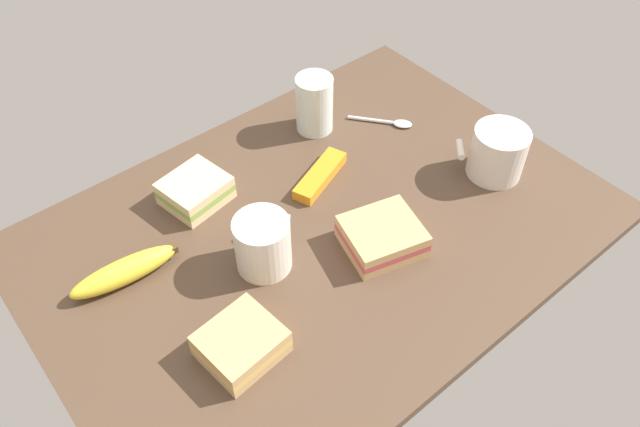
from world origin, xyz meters
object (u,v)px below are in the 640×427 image
Objects in this scene: coffee_mug_milky at (263,243)px; sandwich_extra at (195,191)px; sandwich_main at (241,344)px; sandwich_side at (382,236)px; coffee_mug_black at (498,152)px; banana at (124,271)px; glass_of_milk at (314,107)px; spoon at (390,122)px; snack_bar at (320,176)px.

coffee_mug_milky is 0.94× the size of sandwich_extra.
coffee_mug_milky is 15.84cm from sandwich_main.
sandwich_extra is at bearing -57.89° from sandwich_side.
coffee_mug_black is at bearing -178.23° from sandwich_main.
coffee_mug_black is at bearing 162.11° from banana.
sandwich_main reaches higher than banana.
banana is (60.63, -19.57, -2.69)cm from coffee_mug_black.
coffee_mug_milky is 0.78× the size of sandwich_side.
sandwich_extra is 27.54cm from glass_of_milk.
coffee_mug_milky is at bearing 149.07° from banana.
sandwich_side is at bearing 70.51° from glass_of_milk.
banana is at bearing -29.77° from sandwich_side.
spoon is at bearing -136.59° from sandwich_side.
coffee_mug_milky is at bearing -11.77° from coffee_mug_black.
coffee_mug_milky is 18.61cm from sandwich_side.
sandwich_extra reaches higher than snack_bar.
banana is 1.60× the size of spoon.
banana reaches higher than snack_bar.
sandwich_main is 0.81× the size of sandwich_side.
sandwich_side is 17.76cm from snack_bar.
coffee_mug_black is 0.83× the size of sandwich_side.
sandwich_side is (26.68, -0.15, -2.44)cm from coffee_mug_black.
coffee_mug_black is at bearing 123.12° from snack_bar.
banana is 56.07cm from spoon.
snack_bar is (8.26, 11.65, -3.86)cm from glass_of_milk.
coffee_mug_milky reaches higher than sandwich_extra.
coffee_mug_milky is 1.02× the size of spoon.
coffee_mug_black is at bearing 148.09° from sandwich_extra.
sandwich_extra is at bearing 4.65° from glass_of_milk.
sandwich_extra is 1.08× the size of spoon.
glass_of_milk reaches higher than sandwich_main.
sandwich_side is 30.46cm from spoon.
sandwich_main is 22.15cm from banana.
coffee_mug_black is 21.95cm from spoon.
sandwich_extra is 0.88× the size of snack_bar.
spoon is (-49.77, -22.72, -1.82)cm from sandwich_main.
glass_of_milk reaches higher than coffee_mug_milky.
sandwich_main and sandwich_extra have the same top height.
sandwich_extra is at bearing -87.61° from coffee_mug_milky.
sandwich_main is at bearing 3.77° from sandwich_side.
sandwich_side is at bearing 151.52° from coffee_mug_milky.
sandwich_side is (-16.20, 8.79, -2.52)cm from coffee_mug_milky.
snack_bar is (24.60, -17.75, -3.64)cm from coffee_mug_black.
coffee_mug_milky is 0.98× the size of glass_of_milk.
sandwich_extra is 21.29cm from snack_bar.
glass_of_milk is at bearing -146.41° from snack_bar.
sandwich_side is 31.14cm from glass_of_milk.
coffee_mug_milky is at bearing -137.25° from sandwich_main.
sandwich_main is 1.06× the size of spoon.
coffee_mug_milky is 0.64× the size of banana.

